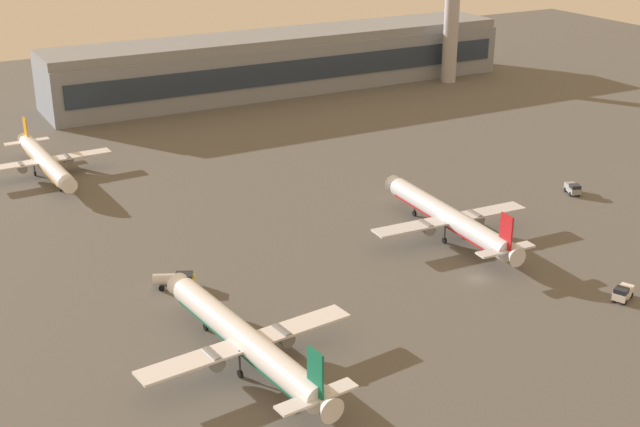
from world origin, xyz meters
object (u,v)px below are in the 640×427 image
at_px(airplane_mid_apron, 449,218).
at_px(maintenance_van, 573,188).
at_px(airplane_far_stand, 246,340).
at_px(cargo_loader, 623,293).
at_px(airplane_near_gate, 45,161).
at_px(fuel_truck, 175,280).

xyz_separation_m(airplane_mid_apron, maintenance_van, (34.79, 5.75, -2.55)).
distance_m(airplane_far_stand, cargo_loader, 58.06).
distance_m(airplane_near_gate, fuel_truck, 62.66).
distance_m(airplane_far_stand, maintenance_van, 87.56).
relative_size(airplane_far_stand, airplane_near_gate, 1.08).
bearing_deg(airplane_near_gate, fuel_truck, 93.10).
distance_m(airplane_far_stand, fuel_truck, 26.06).
height_order(fuel_truck, cargo_loader, fuel_truck).
xyz_separation_m(airplane_far_stand, maintenance_van, (83.16, 27.30, -2.60)).
xyz_separation_m(airplane_far_stand, airplane_near_gate, (-6.44, 88.27, -0.28)).
bearing_deg(airplane_near_gate, airplane_mid_apron, 126.95).
height_order(airplane_mid_apron, airplane_near_gate, airplane_mid_apron).
distance_m(airplane_mid_apron, airplane_near_gate, 86.35).
relative_size(airplane_near_gate, fuel_truck, 5.48).
bearing_deg(airplane_far_stand, cargo_loader, -16.27).
bearing_deg(cargo_loader, airplane_far_stand, 56.39).
height_order(airplane_far_stand, airplane_near_gate, airplane_far_stand).
bearing_deg(cargo_loader, airplane_near_gate, 9.32).
bearing_deg(fuel_truck, cargo_loader, 83.45).
height_order(airplane_far_stand, fuel_truck, airplane_far_stand).
bearing_deg(airplane_mid_apron, cargo_loader, -72.08).
bearing_deg(maintenance_van, cargo_loader, 76.17).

